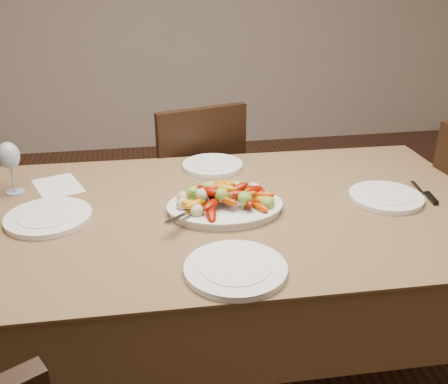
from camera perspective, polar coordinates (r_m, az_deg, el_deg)
dining_table at (r=1.90m, az=0.00°, el=-12.21°), size 1.86×1.08×0.76m
chair_far at (r=2.51m, az=-4.12°, el=0.05°), size 0.52×0.52×0.95m
serving_platter at (r=1.67m, az=0.11°, el=-1.88°), size 0.38×0.29×0.02m
roasted_vegetables at (r=1.65m, az=0.12°, el=-0.11°), size 0.31×0.22×0.09m
serving_spoon at (r=1.61m, az=-1.96°, el=-1.45°), size 0.25×0.23×0.03m
plate_left at (r=1.72m, az=-19.42°, el=-2.76°), size 0.28×0.28×0.02m
plate_right at (r=1.85m, az=18.01°, el=-0.59°), size 0.26×0.26×0.02m
plate_far at (r=2.04m, az=-1.32°, el=3.02°), size 0.25×0.25×0.02m
plate_near at (r=1.36m, az=1.33°, el=-8.81°), size 0.28×0.28×0.02m
wine_glass at (r=1.93m, az=-23.19°, el=2.69°), size 0.08×0.08×0.20m
menu_card at (r=1.96m, az=-18.44°, el=0.64°), size 0.22×0.25×0.00m
table_knife at (r=1.93m, az=21.95°, el=-0.18°), size 0.05×0.20×0.01m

